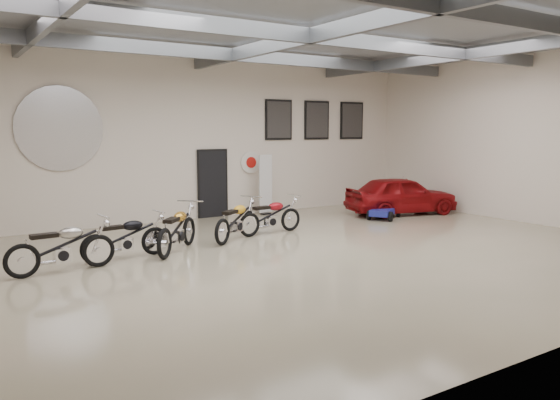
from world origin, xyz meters
TOP-DOWN VIEW (x-y plane):
  - floor at (0.00, 0.00)m, footprint 16.00×12.00m
  - ceiling at (0.00, 0.00)m, footprint 16.00×12.00m
  - back_wall at (0.00, 6.00)m, footprint 16.00×0.02m
  - right_wall at (8.00, 0.00)m, footprint 0.02×12.00m
  - ceiling_beams at (0.00, 0.00)m, footprint 15.80×11.80m
  - door at (0.50, 5.95)m, footprint 0.92×0.08m
  - logo_plaque at (-4.00, 5.95)m, footprint 2.30×0.06m
  - poster_left at (3.00, 5.96)m, footprint 1.05×0.08m
  - poster_mid at (4.60, 5.96)m, footprint 1.05×0.08m
  - poster_right at (6.20, 5.96)m, footprint 1.05×0.08m
  - oil_sign at (1.90, 5.95)m, footprint 0.72×0.10m
  - banner_stand at (2.20, 5.50)m, footprint 0.55×0.29m
  - motorcycle_silver at (-4.97, 1.35)m, footprint 2.11×0.81m
  - motorcycle_black at (-3.57, 1.80)m, footprint 1.97×0.77m
  - motorcycle_gold at (-2.37, 1.85)m, footprint 1.93×1.97m
  - motorcycle_yellow at (-0.59, 2.32)m, footprint 2.03×1.63m
  - motorcycle_red at (0.56, 2.54)m, footprint 2.00×0.77m
  - go_kart at (5.03, 2.85)m, footprint 1.84×1.53m
  - vintage_car at (6.00, 3.14)m, footprint 2.31×3.95m

SIDE VIEW (x-z plane):
  - floor at x=0.00m, z-range -0.01..0.01m
  - go_kart at x=5.03m, z-range 0.00..0.61m
  - motorcycle_black at x=-3.57m, z-range 0.00..1.00m
  - motorcycle_red at x=0.56m, z-range 0.00..1.02m
  - motorcycle_yellow at x=-0.59m, z-range 0.00..1.05m
  - motorcycle_silver at x=-4.97m, z-range 0.00..1.07m
  - motorcycle_gold at x=-2.37m, z-range 0.00..1.10m
  - vintage_car at x=6.00m, z-range 0.00..1.26m
  - banner_stand at x=2.20m, z-range 0.00..1.93m
  - door at x=0.50m, z-range 0.00..2.10m
  - oil_sign at x=1.90m, z-range 1.34..2.06m
  - back_wall at x=0.00m, z-range 0.00..5.00m
  - right_wall at x=8.00m, z-range 0.00..5.00m
  - logo_plaque at x=-4.00m, z-range 2.22..3.38m
  - poster_left at x=3.00m, z-range 2.42..3.78m
  - poster_mid at x=4.60m, z-range 2.42..3.78m
  - poster_right at x=6.20m, z-range 2.42..3.78m
  - ceiling_beams at x=0.00m, z-range 4.59..4.91m
  - ceiling at x=0.00m, z-range 5.00..5.00m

